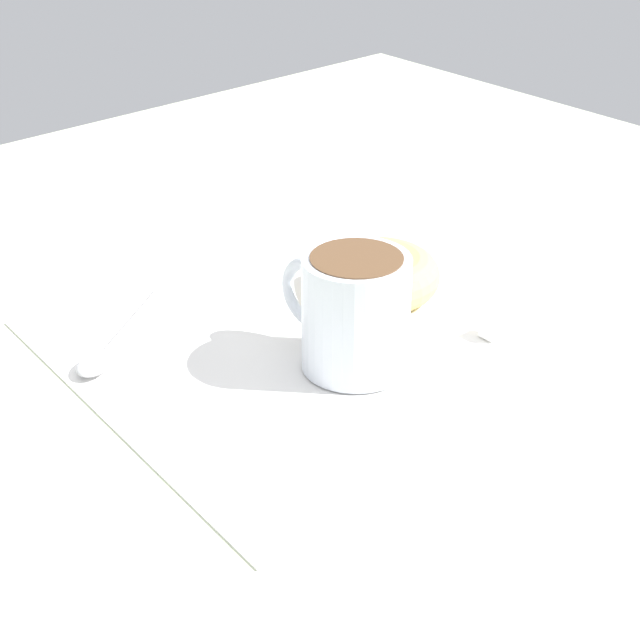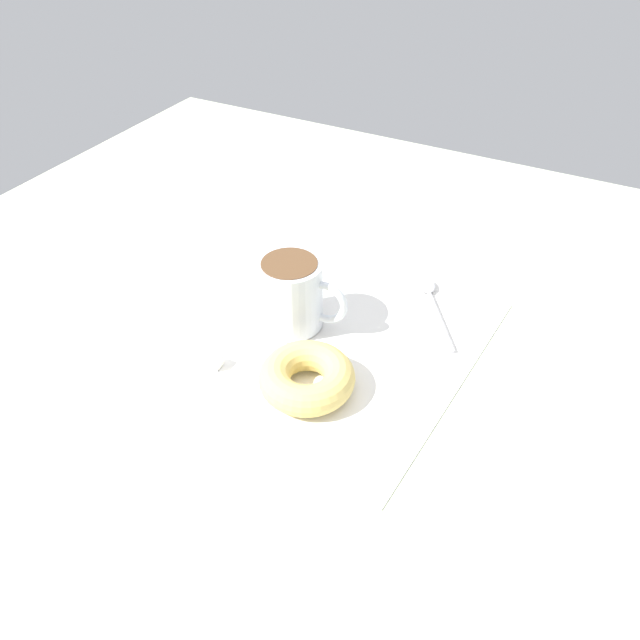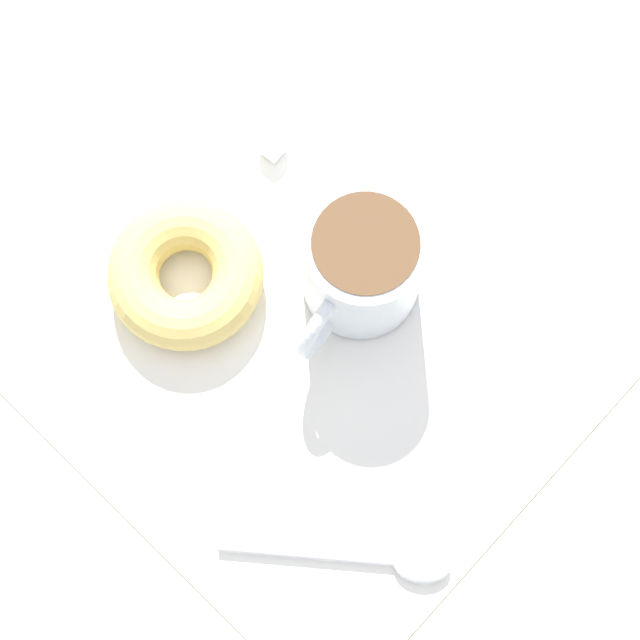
{
  "view_description": "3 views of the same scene",
  "coord_description": "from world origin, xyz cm",
  "px_view_note": "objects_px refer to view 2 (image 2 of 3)",
  "views": [
    {
      "loc": [
        -49.67,
        48.4,
        40.44
      ],
      "look_at": [
        2.45,
        2.45,
        2.3
      ],
      "focal_mm": 60.0,
      "sensor_mm": 36.0,
      "label": 1
    },
    {
      "loc": [
        28.8,
        -47.62,
        48.6
      ],
      "look_at": [
        2.45,
        2.45,
        2.3
      ],
      "focal_mm": 35.0,
      "sensor_mm": 36.0,
      "label": 2
    },
    {
      "loc": [
        15.76,
        13.19,
        69.07
      ],
      "look_at": [
        2.45,
        2.45,
        2.3
      ],
      "focal_mm": 60.0,
      "sensor_mm": 36.0,
      "label": 3
    }
  ],
  "objects_px": {
    "spoon": "(430,295)",
    "sugar_cube": "(215,361)",
    "coffee_cup": "(292,293)",
    "donut": "(307,377)"
  },
  "relations": [
    {
      "from": "coffee_cup",
      "to": "spoon",
      "type": "distance_m",
      "value": 0.19
    },
    {
      "from": "coffee_cup",
      "to": "sugar_cube",
      "type": "height_order",
      "value": "coffee_cup"
    },
    {
      "from": "spoon",
      "to": "sugar_cube",
      "type": "xyz_separation_m",
      "value": [
        -0.17,
        -0.23,
        0.0
      ]
    },
    {
      "from": "sugar_cube",
      "to": "spoon",
      "type": "bearing_deg",
      "value": 53.88
    },
    {
      "from": "coffee_cup",
      "to": "donut",
      "type": "distance_m",
      "value": 0.12
    },
    {
      "from": "sugar_cube",
      "to": "donut",
      "type": "bearing_deg",
      "value": 8.57
    },
    {
      "from": "spoon",
      "to": "coffee_cup",
      "type": "bearing_deg",
      "value": -136.14
    },
    {
      "from": "donut",
      "to": "sugar_cube",
      "type": "height_order",
      "value": "donut"
    },
    {
      "from": "coffee_cup",
      "to": "sugar_cube",
      "type": "bearing_deg",
      "value": -110.12
    },
    {
      "from": "donut",
      "to": "sugar_cube",
      "type": "distance_m",
      "value": 0.11
    }
  ]
}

